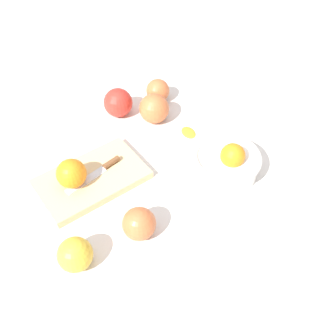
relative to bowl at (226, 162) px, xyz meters
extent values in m
plane|color=silver|center=(0.17, -0.14, -0.04)|extent=(2.40, 2.40, 0.00)
cylinder|color=white|center=(0.00, 0.00, -0.01)|extent=(0.16, 0.16, 0.05)
torus|color=white|center=(0.00, 0.00, 0.01)|extent=(0.17, 0.17, 0.02)
sphere|color=orange|center=(-0.01, 0.01, 0.03)|extent=(0.06, 0.06, 0.06)
cube|color=#DBB77F|center=(0.30, -0.14, -0.03)|extent=(0.27, 0.18, 0.02)
sphere|color=orange|center=(0.34, -0.14, 0.02)|extent=(0.07, 0.07, 0.07)
cube|color=silver|center=(0.31, -0.13, -0.01)|extent=(0.11, 0.04, 0.00)
cylinder|color=brown|center=(0.24, -0.15, -0.01)|extent=(0.05, 0.02, 0.01)
sphere|color=red|center=(0.12, -0.34, 0.01)|extent=(0.08, 0.08, 0.08)
sphere|color=#CC6638|center=(0.05, -0.26, 0.01)|extent=(0.08, 0.08, 0.08)
sphere|color=#CC6638|center=(0.00, -0.34, 0.00)|extent=(0.07, 0.07, 0.07)
sphere|color=#CC6638|center=(0.27, 0.05, 0.00)|extent=(0.07, 0.07, 0.07)
sphere|color=gold|center=(0.41, 0.05, 0.00)|extent=(0.07, 0.07, 0.07)
ellipsoid|color=orange|center=(0.00, -0.17, -0.03)|extent=(0.04, 0.06, 0.01)
camera|label=1|loc=(0.46, 0.49, 0.69)|focal=42.04mm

